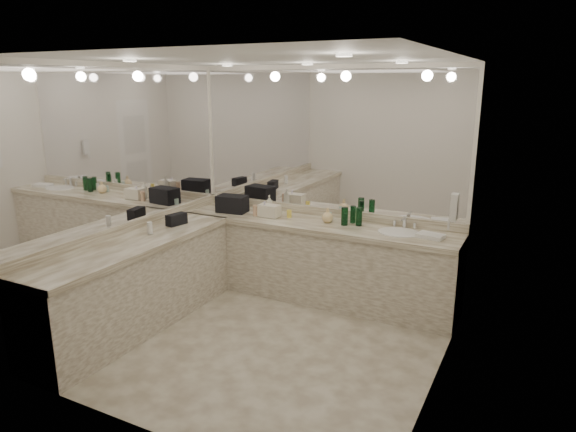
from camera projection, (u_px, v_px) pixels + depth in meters
The scene contains 33 objects.
floor at pixel (263, 341), 4.92m from camera, with size 3.20×3.20×0.00m, color beige.
ceiling at pixel (259, 59), 4.26m from camera, with size 3.20×3.20×0.00m, color white.
wall_back at pixel (327, 182), 5.88m from camera, with size 3.20×0.02×2.60m, color silver.
wall_left at pixel (127, 193), 5.30m from camera, with size 0.02×3.00×2.60m, color silver.
wall_right at pixel (444, 233), 3.88m from camera, with size 0.02×3.00×2.60m, color silver.
vanity_back_base at pixel (315, 262), 5.85m from camera, with size 3.20×0.60×0.84m, color silver.
vanity_back_top at pixel (315, 225), 5.72m from camera, with size 3.20×0.64×0.06m, color beige.
vanity_left_base at pixel (135, 287), 5.13m from camera, with size 0.60×2.40×0.84m, color silver.
vanity_left_top at pixel (132, 245), 5.01m from camera, with size 0.64×2.42×0.06m, color beige.
backsplash_back at pixel (325, 212), 5.95m from camera, with size 3.20×0.04×0.10m, color beige.
backsplash_left at pixel (131, 226), 5.38m from camera, with size 0.04×3.00×0.10m, color beige.
mirror_back at pixel (327, 141), 5.75m from camera, with size 3.12×0.01×1.55m, color white.
mirror_left at pixel (124, 147), 5.17m from camera, with size 0.01×2.92×1.55m, color white.
sink at pixel (399, 233), 5.31m from camera, with size 0.44×0.44×0.03m, color white.
faucet at pixel (405, 222), 5.47m from camera, with size 0.24×0.16×0.14m, color silver.
wall_phone at pixel (454, 207), 4.49m from camera, with size 0.06×0.10×0.24m, color white.
door at pixel (425, 286), 3.52m from camera, with size 0.02×0.82×2.10m, color white.
black_toiletry_bag at pixel (232, 204), 6.14m from camera, with size 0.35×0.22×0.20m, color black.
black_bag_spill at pixel (176, 219), 5.59m from camera, with size 0.10×0.23×0.12m, color black.
cream_cosmetic_case at pixel (269, 211), 5.92m from camera, with size 0.24×0.15×0.14m, color silver.
hand_towel at pixel (431, 236), 5.13m from camera, with size 0.26×0.17×0.04m, color white.
lotion_left at pixel (150, 229), 5.23m from camera, with size 0.05×0.05×0.12m, color white.
soap_bottle_a at pixel (269, 205), 6.03m from camera, with size 0.09×0.09×0.23m, color silver.
soap_bottle_b at pixel (265, 209), 5.92m from camera, with size 0.08×0.08×0.18m, color silver.
soap_bottle_c at pixel (328, 215), 5.68m from camera, with size 0.13×0.13×0.16m, color #FFDC97.
green_bottle_0 at pixel (345, 216), 5.57m from camera, with size 0.07×0.07×0.20m, color #104A21.
green_bottle_1 at pixel (359, 217), 5.54m from camera, with size 0.07×0.07×0.20m, color #104A21.
green_bottle_2 at pixel (353, 214), 5.66m from camera, with size 0.06×0.06×0.19m, color #104A21.
amenity_bottle_0 at pixel (220, 207), 6.23m from camera, with size 0.06×0.06×0.07m, color silver.
amenity_bottle_1 at pixel (343, 218), 5.68m from camera, with size 0.04×0.04×0.11m, color white.
amenity_bottle_2 at pixel (256, 210), 5.97m from camera, with size 0.06×0.06×0.13m, color #E0B28C.
amenity_bottle_3 at pixel (330, 216), 5.77m from camera, with size 0.04×0.04×0.09m, color silver.
amenity_bottle_4 at pixel (289, 214), 5.90m from camera, with size 0.06×0.06×0.09m, color #F2D84C.
Camera 1 is at (2.25, -3.85, 2.41)m, focal length 32.00 mm.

